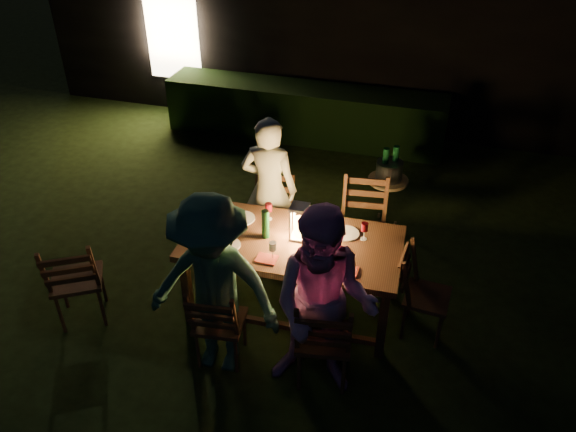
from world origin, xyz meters
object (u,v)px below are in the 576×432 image
(lantern, at_px, (299,224))
(bottle_bucket_b, at_px, (395,166))
(bottle_bucket_a, at_px, (385,168))
(person_opp_left, at_px, (213,288))
(chair_near_left, at_px, (220,335))
(chair_end, at_px, (423,308))
(ice_bucket, at_px, (389,170))
(chair_near_right, at_px, (323,352))
(chair_spare, at_px, (80,293))
(person_house_side, at_px, (269,190))
(chair_far_right, at_px, (361,244))
(dining_table, at_px, (292,248))
(side_table, at_px, (388,184))
(chair_far_left, at_px, (269,233))
(person_opp_right, at_px, (324,306))
(bottle_table, at_px, (265,224))

(lantern, xyz_separation_m, bottle_bucket_b, (0.64, 1.70, -0.20))
(lantern, xyz_separation_m, bottle_bucket_a, (0.54, 1.62, -0.20))
(person_opp_left, distance_m, lantern, 1.01)
(chair_near_left, relative_size, chair_end, 1.00)
(ice_bucket, bearing_deg, chair_near_left, -113.00)
(chair_near_right, distance_m, person_opp_left, 1.06)
(chair_spare, xyz_separation_m, person_house_side, (1.38, 1.50, 0.50))
(chair_far_right, xyz_separation_m, person_opp_left, (-0.93, -1.63, 0.53))
(dining_table, height_order, side_table, dining_table)
(chair_far_right, relative_size, chair_spare, 1.04)
(chair_end, bearing_deg, chair_spare, -71.92)
(chair_far_left, xyz_separation_m, person_house_side, (-0.00, 0.05, 0.52))
(person_opp_left, bearing_deg, person_house_side, 90.00)
(chair_spare, distance_m, bottle_bucket_b, 3.57)
(chair_near_left, height_order, chair_far_right, chair_far_right)
(bottle_bucket_a, bearing_deg, chair_near_left, -112.34)
(chair_near_right, distance_m, person_opp_right, 0.57)
(bottle_bucket_a, height_order, bottle_bucket_b, same)
(lantern, bearing_deg, bottle_table, -168.22)
(bottle_table, bearing_deg, chair_spare, -157.03)
(chair_near_right, xyz_separation_m, person_opp_right, (-0.00, -0.05, 0.56))
(chair_end, relative_size, person_opp_left, 0.54)
(person_opp_right, xyz_separation_m, bottle_bucket_a, (0.11, 2.47, -0.08))
(chair_spare, bearing_deg, dining_table, -10.39)
(person_opp_right, bearing_deg, person_house_side, 118.76)
(chair_near_left, distance_m, chair_spare, 1.45)
(chair_near_left, relative_size, chair_spare, 0.91)
(chair_near_right, distance_m, bottle_table, 1.23)
(chair_near_left, height_order, person_house_side, person_house_side)
(bottle_bucket_b, bearing_deg, chair_far_left, -139.59)
(chair_far_left, distance_m, bottle_bucket_a, 1.49)
(chair_far_left, distance_m, person_house_side, 0.52)
(chair_far_right, xyz_separation_m, lantern, (-0.47, -0.74, 0.66))
(side_table, bearing_deg, bottle_bucket_b, 38.66)
(bottle_bucket_b, bearing_deg, lantern, -110.79)
(chair_far_left, distance_m, person_opp_left, 1.69)
(chair_far_right, relative_size, side_table, 1.69)
(chair_far_left, xyz_separation_m, person_opp_left, (0.06, -1.59, 0.56))
(person_opp_left, relative_size, bottle_table, 6.08)
(chair_far_right, xyz_separation_m, bottle_bucket_b, (0.18, 0.96, 0.46))
(bottle_table, height_order, ice_bucket, bottle_table)
(chair_near_left, bearing_deg, dining_table, 54.77)
(chair_spare, height_order, ice_bucket, chair_spare)
(lantern, distance_m, ice_bucket, 1.78)
(bottle_table, height_order, side_table, bottle_table)
(side_table, xyz_separation_m, bottle_bucket_b, (0.05, 0.04, 0.23))
(person_opp_left, height_order, bottle_bucket_b, person_opp_left)
(ice_bucket, relative_size, bottle_bucket_a, 0.94)
(chair_spare, bearing_deg, chair_far_right, 1.18)
(bottle_bucket_b, bearing_deg, chair_near_left, -113.63)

